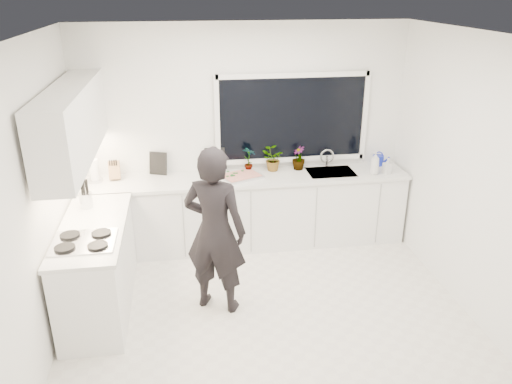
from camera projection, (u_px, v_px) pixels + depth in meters
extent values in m
cube|color=beige|center=(267.00, 311.00, 5.10)|extent=(4.00, 3.50, 0.02)
cube|color=white|center=(244.00, 135.00, 6.18)|extent=(4.00, 0.02, 2.70)
cube|color=white|center=(39.00, 201.00, 4.30)|extent=(0.02, 3.50, 2.70)
cube|color=white|center=(471.00, 177.00, 4.85)|extent=(0.02, 3.50, 2.70)
cube|color=white|center=(270.00, 33.00, 4.05)|extent=(4.00, 3.50, 0.02)
cube|color=black|center=(292.00, 118.00, 6.15)|extent=(1.80, 0.02, 1.00)
cube|color=white|center=(248.00, 212.00, 6.25)|extent=(3.92, 0.58, 0.88)
cube|color=white|center=(98.00, 268.00, 5.01)|extent=(0.58, 1.60, 0.88)
cube|color=silver|center=(248.00, 178.00, 6.06)|extent=(3.94, 0.62, 0.04)
cube|color=silver|center=(92.00, 227.00, 4.84)|extent=(0.62, 1.60, 0.04)
cube|color=white|center=(72.00, 123.00, 4.77)|extent=(0.34, 2.10, 0.70)
cube|color=silver|center=(331.00, 176.00, 6.23)|extent=(0.58, 0.42, 0.14)
cylinder|color=silver|center=(327.00, 158.00, 6.35)|extent=(0.03, 0.03, 0.22)
cube|color=black|center=(84.00, 241.00, 4.50)|extent=(0.56, 0.48, 0.03)
imported|color=black|center=(215.00, 231.00, 4.85)|extent=(0.74, 0.64, 1.72)
cube|color=#AFAFB3|center=(241.00, 176.00, 6.02)|extent=(0.56, 0.49, 0.03)
cube|color=#A93116|center=(241.00, 175.00, 6.01)|extent=(0.51, 0.44, 0.01)
cylinder|color=#1221AD|center=(378.00, 160.00, 6.42)|extent=(0.14, 0.14, 0.13)
cylinder|color=silver|center=(94.00, 171.00, 5.86)|extent=(0.14, 0.14, 0.26)
cube|color=#9A7047|center=(114.00, 171.00, 5.93)|extent=(0.14, 0.11, 0.22)
cylinder|color=silver|center=(86.00, 200.00, 5.19)|extent=(0.14, 0.14, 0.16)
cube|color=black|center=(158.00, 163.00, 6.08)|extent=(0.21, 0.10, 0.28)
cube|color=black|center=(215.00, 160.00, 6.17)|extent=(0.25, 0.03, 0.30)
imported|color=#26662D|center=(249.00, 159.00, 6.15)|extent=(0.21, 0.20, 0.33)
imported|color=#26662D|center=(272.00, 159.00, 6.20)|extent=(0.34, 0.33, 0.30)
imported|color=#26662D|center=(299.00, 158.00, 6.24)|extent=(0.20, 0.20, 0.30)
imported|color=#D8BF66|center=(375.00, 163.00, 6.08)|extent=(0.15, 0.15, 0.29)
imported|color=#D8BF66|center=(387.00, 166.00, 6.13)|extent=(0.10, 0.10, 0.19)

